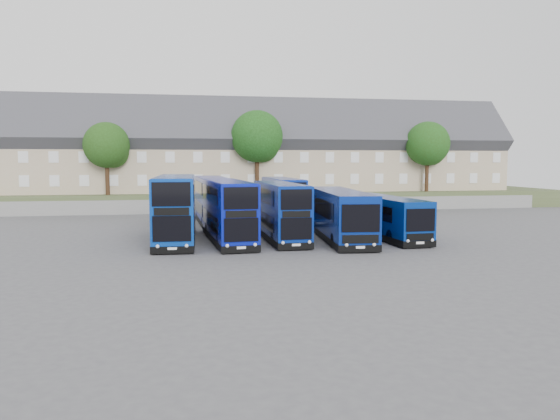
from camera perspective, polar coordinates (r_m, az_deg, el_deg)
The scene contains 15 objects.
ground at distance 35.86m, azimuth 0.04°, elevation -3.84°, with size 120.00×120.00×0.00m, color #4B4B51.
retaining_wall at distance 59.39m, azimuth -4.11°, elevation 0.46°, with size 70.00×0.40×1.50m, color slate.
earth_bank at distance 69.29m, azimuth -5.00°, elevation 1.34°, with size 80.00×20.00×2.00m, color #47532E.
terrace_row at distance 65.52m, azimuth -2.09°, elevation 6.03°, with size 60.00×10.40×11.20m.
dd_front_left at distance 38.56m, azimuth -10.85°, elevation 0.02°, with size 2.97×11.45×4.52m.
dd_front_mid at distance 37.89m, azimuth -5.45°, elevation -0.23°, with size 3.10×10.71×4.20m.
dd_front_right at distance 38.66m, azimuth 0.04°, elevation -0.25°, with size 2.50×10.13×4.00m.
dd_rear_left at distance 48.59m, azimuth -7.08°, elevation 0.90°, with size 2.81×10.50×4.14m.
dd_rear_right at distance 50.21m, azimuth 0.29°, elevation 0.99°, with size 2.52×10.06×3.98m.
coach_east_a at distance 39.37m, azimuth 6.22°, elevation -0.55°, with size 3.76×12.93×3.49m.
coach_east_b at distance 40.68m, azimuth 10.91°, elevation -0.78°, with size 2.86×11.06×2.99m.
tree_west at distance 60.43m, azimuth -17.52°, elevation 6.30°, with size 4.80×4.80×7.65m.
tree_mid at distance 61.08m, azimuth -2.30°, elevation 7.47°, with size 5.76×5.76×9.18m.
tree_east at distance 66.39m, azimuth 15.24°, elevation 6.53°, with size 5.12×5.12×8.16m.
tree_far at distance 75.33m, azimuth 17.09°, elevation 6.56°, with size 5.44×5.44×8.67m.
Camera 1 is at (-6.34, -34.84, 5.63)m, focal length 35.00 mm.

